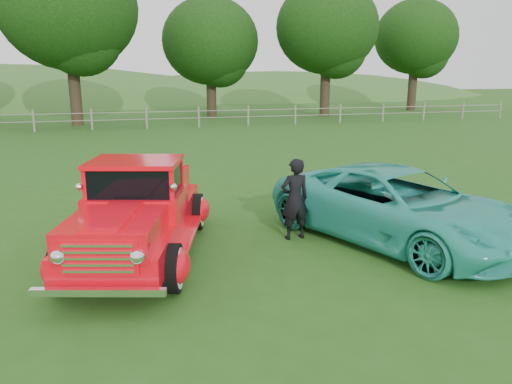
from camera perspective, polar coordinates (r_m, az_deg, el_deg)
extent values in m
plane|color=#245115|center=(8.15, -4.39, -9.97)|extent=(140.00, 140.00, 0.00)
ellipsoid|color=#336926|center=(72.90, 2.21, 8.15)|extent=(72.00, 52.00, 14.00)
cube|color=gray|center=(29.50, -12.39, 8.15)|extent=(48.00, 0.04, 0.04)
cube|color=gray|center=(29.47, -12.43, 8.92)|extent=(48.00, 0.04, 0.04)
cylinder|color=black|center=(32.47, -20.04, 11.45)|extent=(0.70, 0.70, 4.84)
ellipsoid|color=black|center=(32.65, -20.70, 19.16)|extent=(8.00, 8.00, 7.20)
cylinder|color=black|center=(36.92, -5.13, 11.53)|extent=(0.70, 0.70, 3.74)
ellipsoid|color=black|center=(36.95, -5.25, 16.80)|extent=(6.80, 6.80, 6.12)
cylinder|color=black|center=(37.23, 7.91, 11.98)|extent=(0.70, 0.70, 4.40)
ellipsoid|color=black|center=(37.33, 8.12, 18.13)|extent=(7.20, 7.20, 6.48)
cylinder|color=black|center=(44.05, 17.45, 11.61)|extent=(0.70, 0.70, 4.18)
ellipsoid|color=black|center=(44.11, 17.82, 16.54)|extent=(6.60, 6.60, 5.94)
cylinder|color=black|center=(8.12, -21.29, -8.13)|extent=(0.43, 0.80, 0.76)
cylinder|color=black|center=(7.68, -9.54, -8.60)|extent=(0.43, 0.80, 0.76)
cylinder|color=black|center=(10.90, -15.51, -2.16)|extent=(0.43, 0.80, 0.76)
cylinder|color=black|center=(10.58, -6.81, -2.23)|extent=(0.43, 0.80, 0.76)
cube|color=red|center=(9.20, -13.13, -3.65)|extent=(2.70, 4.85, 0.44)
ellipsoid|color=red|center=(8.13, -21.78, -7.84)|extent=(0.60, 0.83, 0.54)
ellipsoid|color=red|center=(7.65, -9.03, -8.34)|extent=(0.60, 0.83, 0.54)
ellipsoid|color=red|center=(10.91, -15.88, -1.95)|extent=(0.60, 0.83, 0.54)
ellipsoid|color=red|center=(10.56, -6.44, -2.02)|extent=(0.60, 0.83, 0.54)
cube|color=red|center=(7.66, -15.87, -4.31)|extent=(1.70, 1.89, 0.42)
cube|color=red|center=(9.00, -13.41, -1.34)|extent=(1.89, 1.72, 0.44)
cube|color=black|center=(8.89, -13.58, 1.58)|extent=(1.68, 1.45, 0.50)
cube|color=red|center=(8.84, -13.68, 3.36)|extent=(1.78, 1.57, 0.08)
cube|color=red|center=(10.38, -11.59, 0.53)|extent=(1.64, 2.19, 0.45)
cube|color=white|center=(6.97, -17.60, -7.29)|extent=(1.05, 0.37, 0.50)
cube|color=white|center=(7.04, -17.59, -10.85)|extent=(1.77, 0.56, 0.10)
cube|color=white|center=(11.52, -10.42, -0.82)|extent=(1.68, 0.54, 0.10)
imported|color=#2CB09C|center=(10.03, 15.82, -1.52)|extent=(4.22, 5.72, 1.44)
imported|color=black|center=(9.83, 4.45, -0.81)|extent=(0.63, 0.45, 1.62)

